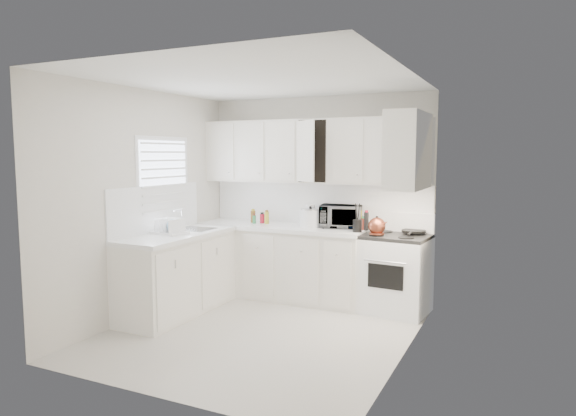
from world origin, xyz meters
The scene contains 32 objects.
floor centered at (0.00, 0.00, 0.00)m, with size 3.20×3.20×0.00m, color beige.
ceiling centered at (0.00, 0.00, 2.60)m, with size 3.20×3.20×0.00m, color white.
wall_back centered at (0.00, 1.60, 1.30)m, with size 3.00×3.00×0.00m, color silver.
wall_front centered at (0.00, -1.60, 1.30)m, with size 3.00×3.00×0.00m, color silver.
wall_left centered at (-1.50, 0.00, 1.30)m, with size 3.20×3.20×0.00m, color silver.
wall_right centered at (1.50, 0.00, 1.30)m, with size 3.20×3.20×0.00m, color silver.
window_blinds centered at (-1.48, 0.35, 1.55)m, with size 0.06×0.96×1.06m, color white, non-canonical shape.
lower_cabinets_back centered at (-0.39, 1.30, 0.45)m, with size 2.22×0.60×0.90m, color silver, non-canonical shape.
lower_cabinets_left centered at (-1.20, 0.20, 0.45)m, with size 0.60×1.60×0.90m, color silver, non-canonical shape.
countertop_back centered at (-0.39, 1.29, 0.93)m, with size 2.24×0.64×0.05m, color white.
countertop_left centered at (-1.19, 0.20, 0.93)m, with size 0.64×1.62×0.05m, color white.
backsplash_back centered at (0.00, 1.59, 1.23)m, with size 2.98×0.02×0.55m, color white.
backsplash_left centered at (-1.49, 0.20, 1.23)m, with size 0.02×1.60×0.55m, color white.
upper_cabinets_back centered at (0.00, 1.44, 1.50)m, with size 3.00×0.33×0.80m, color silver, non-canonical shape.
upper_cabinets_right centered at (1.33, 0.82, 1.50)m, with size 0.33×0.90×0.80m, color silver, non-canonical shape.
sink centered at (-1.19, 0.55, 1.07)m, with size 0.42×0.38×0.30m, color gray, non-canonical shape.
stove centered at (1.10, 1.31, 0.59)m, with size 0.77×0.63×1.18m, color white, non-canonical shape.
tea_kettle centered at (0.92, 1.15, 1.05)m, with size 0.25×0.21×0.23m, color maroon, non-canonical shape.
frying_pan centered at (1.28, 1.47, 0.97)m, with size 0.28×0.48×0.04m, color black, non-canonical shape.
microwave centered at (0.38, 1.45, 1.12)m, with size 0.51×0.28×0.35m, color gray.
rice_cooker centered at (0.02, 1.32, 1.08)m, with size 0.26×0.26×0.26m, color white, non-canonical shape.
paper_towel centered at (-0.04, 1.46, 1.08)m, with size 0.12×0.12×0.27m, color white.
utensil_crock centered at (0.68, 1.18, 1.13)m, with size 0.12×0.12×0.35m, color black, non-canonical shape.
dish_rack centered at (-1.24, 0.12, 1.05)m, with size 0.38×0.28×0.21m, color white, non-canonical shape.
spice_left_0 centered at (-0.85, 1.42, 1.02)m, with size 0.06×0.06×0.13m, color brown.
spice_left_1 centered at (-0.78, 1.33, 1.02)m, with size 0.06×0.06×0.13m, color #2B8249.
spice_left_2 centered at (-0.70, 1.42, 1.02)m, with size 0.06×0.06×0.13m, color #B91830.
spice_left_3 centered at (-0.62, 1.33, 1.02)m, with size 0.06×0.06×0.13m, color gold.
sauce_right_0 centered at (0.58, 1.46, 1.05)m, with size 0.06×0.06×0.19m, color #B91830.
sauce_right_1 centered at (0.64, 1.40, 1.05)m, with size 0.06×0.06×0.19m, color gold.
sauce_right_2 centered at (0.69, 1.46, 1.05)m, with size 0.06×0.06×0.19m, color #5E241B.
sauce_right_3 centered at (0.74, 1.40, 1.05)m, with size 0.06×0.06×0.19m, color black.
Camera 1 is at (2.48, -4.57, 1.87)m, focal length 31.89 mm.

